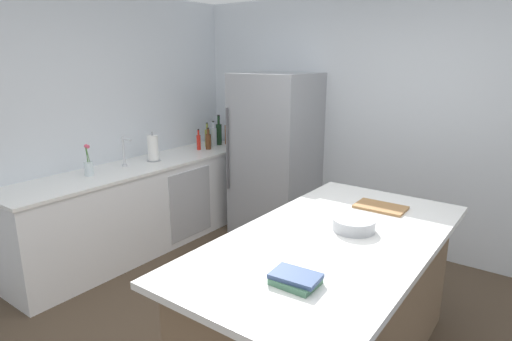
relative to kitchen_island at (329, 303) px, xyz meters
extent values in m
cube|color=silver|center=(-0.34, 2.11, 0.84)|extent=(6.00, 0.10, 2.60)
cube|color=silver|center=(-2.79, -0.14, 0.84)|extent=(0.10, 6.00, 2.60)
cube|color=white|center=(-2.42, 0.53, -0.02)|extent=(0.63, 2.85, 0.88)
cube|color=white|center=(-2.42, 0.53, 0.43)|extent=(0.66, 2.88, 0.03)
cube|color=#B2B5BA|center=(-2.10, 0.89, -0.02)|extent=(0.01, 0.60, 0.74)
cube|color=#7A6047|center=(0.00, 0.00, -0.03)|extent=(0.94, 1.93, 0.87)
cube|color=white|center=(0.00, 0.00, 0.43)|extent=(1.10, 2.13, 0.04)
cube|color=#93969B|center=(-1.55, 1.69, 0.44)|extent=(0.82, 0.74, 1.80)
cylinder|color=#4C4C51|center=(-1.92, 1.30, 0.53)|extent=(0.02, 0.02, 0.90)
cylinder|color=silver|center=(-2.48, 0.36, 0.45)|extent=(0.05, 0.05, 0.02)
cylinder|color=silver|center=(-2.48, 0.36, 0.60)|extent=(0.02, 0.02, 0.28)
cylinder|color=silver|center=(-2.42, 0.36, 0.72)|extent=(0.14, 0.02, 0.02)
cylinder|color=silver|center=(-2.46, -0.05, 0.51)|extent=(0.08, 0.08, 0.13)
cylinder|color=#4C7F3D|center=(-2.47, -0.04, 0.61)|extent=(0.01, 0.03, 0.22)
sphere|color=#DB4C66|center=(-2.47, -0.04, 0.72)|extent=(0.04, 0.04, 0.04)
cylinder|color=#4C7F3D|center=(-2.46, -0.05, 0.61)|extent=(0.01, 0.02, 0.23)
sphere|color=#DB4C66|center=(-2.46, -0.05, 0.72)|extent=(0.04, 0.04, 0.04)
cylinder|color=#4C7F3D|center=(-2.45, -0.04, 0.61)|extent=(0.01, 0.04, 0.22)
sphere|color=#DB4C66|center=(-2.45, -0.04, 0.72)|extent=(0.04, 0.04, 0.04)
cylinder|color=gray|center=(-2.43, 0.69, 0.45)|extent=(0.14, 0.14, 0.01)
cylinder|color=white|center=(-2.43, 0.69, 0.59)|extent=(0.11, 0.11, 0.26)
cylinder|color=gray|center=(-2.43, 0.69, 0.74)|extent=(0.02, 0.02, 0.04)
cylinder|color=#994C23|center=(-2.39, 1.85, 0.56)|extent=(0.06, 0.06, 0.24)
cylinder|color=#994C23|center=(-2.39, 1.85, 0.72)|extent=(0.03, 0.03, 0.08)
cylinder|color=black|center=(-2.39, 1.85, 0.77)|extent=(0.03, 0.03, 0.01)
cylinder|color=#19381E|center=(-2.44, 1.76, 0.57)|extent=(0.07, 0.07, 0.26)
cylinder|color=#19381E|center=(-2.44, 1.76, 0.75)|extent=(0.03, 0.03, 0.10)
cylinder|color=black|center=(-2.44, 1.76, 0.81)|extent=(0.03, 0.03, 0.01)
cylinder|color=silver|center=(-2.45, 1.67, 0.55)|extent=(0.08, 0.08, 0.22)
cylinder|color=silver|center=(-2.45, 1.67, 0.70)|extent=(0.03, 0.03, 0.07)
cylinder|color=black|center=(-2.45, 1.67, 0.74)|extent=(0.03, 0.03, 0.01)
cylinder|color=olive|center=(-2.46, 1.57, 0.55)|extent=(0.06, 0.06, 0.21)
cylinder|color=olive|center=(-2.46, 1.57, 0.69)|extent=(0.02, 0.02, 0.08)
cylinder|color=black|center=(-2.46, 1.57, 0.74)|extent=(0.02, 0.02, 0.01)
cylinder|color=#5B3319|center=(-2.36, 1.47, 0.53)|extent=(0.07, 0.07, 0.18)
cylinder|color=#5B3319|center=(-2.36, 1.47, 0.66)|extent=(0.03, 0.03, 0.07)
cylinder|color=black|center=(-2.36, 1.47, 0.69)|extent=(0.03, 0.03, 0.01)
cylinder|color=red|center=(-2.44, 1.39, 0.53)|extent=(0.05, 0.05, 0.17)
cylinder|color=red|center=(-2.44, 1.39, 0.65)|extent=(0.02, 0.02, 0.06)
cylinder|color=black|center=(-2.44, 1.39, 0.68)|extent=(0.02, 0.02, 0.01)
cube|color=#4C7F60|center=(0.10, -0.61, 0.47)|extent=(0.21, 0.17, 0.03)
cube|color=#334770|center=(0.10, -0.61, 0.49)|extent=(0.24, 0.17, 0.02)
cylinder|color=#B2B5BA|center=(0.06, 0.17, 0.49)|extent=(0.27, 0.27, 0.08)
cube|color=#9E7042|center=(0.05, 0.67, 0.46)|extent=(0.35, 0.22, 0.02)
camera|label=1|loc=(1.04, -2.20, 1.51)|focal=29.93mm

